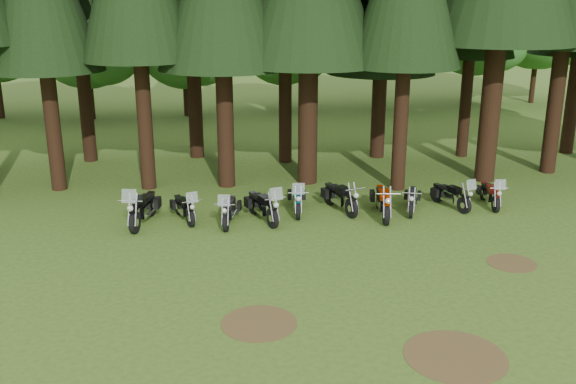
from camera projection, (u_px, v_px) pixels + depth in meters
name	position (u px, v px, depth m)	size (l,w,h in m)	color
ground	(363.00, 280.00, 17.27)	(120.00, 120.00, 0.00)	#36571A
decid_2	(90.00, 37.00, 37.88)	(6.72, 6.53, 8.40)	black
decid_3	(188.00, 43.00, 39.10)	(6.12, 5.95, 7.65)	black
decid_4	(288.00, 43.00, 41.09)	(5.93, 5.76, 7.41)	black
decid_5	(393.00, 13.00, 40.84)	(8.45, 8.21, 10.56)	black
decid_6	(481.00, 27.00, 43.23)	(7.06, 6.86, 8.82)	black
decid_7	(548.00, 12.00, 43.36)	(8.44, 8.20, 10.55)	black
dirt_patch_0	(259.00, 323.00, 14.98)	(1.80, 1.80, 0.01)	#4C3D1E
dirt_patch_1	(512.00, 263.00, 18.33)	(1.40, 1.40, 0.01)	#4C3D1E
dirt_patch_2	(455.00, 356.00, 13.61)	(2.20, 2.20, 0.01)	#4C3D1E
motorcycle_0	(143.00, 209.00, 21.28)	(0.90, 2.49, 1.58)	black
motorcycle_1	(184.00, 209.00, 21.65)	(0.86, 1.99, 1.27)	black
motorcycle_2	(229.00, 211.00, 21.33)	(0.69, 2.11, 1.33)	black
motorcycle_3	(263.00, 207.00, 21.62)	(1.00, 2.29, 1.47)	black
motorcycle_4	(297.00, 200.00, 22.44)	(0.53, 2.20, 1.38)	black
motorcycle_5	(340.00, 198.00, 22.61)	(0.79, 2.25, 0.94)	black
motorcycle_6	(383.00, 202.00, 22.04)	(0.52, 2.44, 1.00)	black
motorcycle_7	(412.00, 200.00, 22.57)	(0.81, 1.92, 0.81)	black
motorcycle_8	(451.00, 196.00, 22.95)	(0.94, 2.04, 1.31)	black
motorcycle_9	(490.00, 195.00, 23.13)	(0.51, 2.04, 1.28)	black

